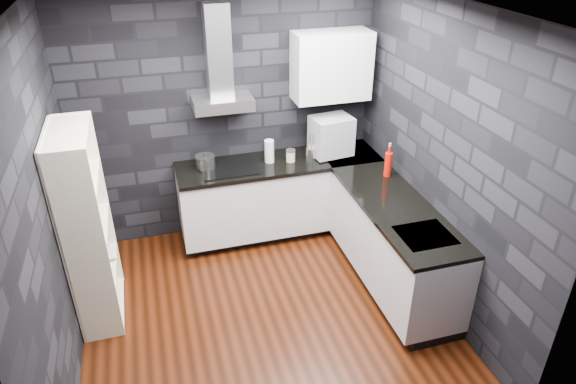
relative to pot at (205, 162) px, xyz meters
name	(u,v)px	position (x,y,z in m)	size (l,w,h in m)	color
ground	(265,314)	(0.28, -1.35, -0.97)	(3.20, 3.20, 0.00)	#3B1608
ceiling	(257,9)	(0.28, -1.35, 1.73)	(3.20, 3.20, 0.00)	silver
wall_back	(226,116)	(0.28, 0.28, 0.38)	(3.20, 0.05, 2.70)	black
wall_front	(334,328)	(0.28, -2.97, 0.38)	(3.20, 0.05, 2.70)	black
wall_left	(42,217)	(-1.34, -1.35, 0.38)	(0.05, 3.20, 2.70)	black
wall_right	(442,161)	(1.91, -1.35, 0.38)	(0.05, 3.20, 2.70)	black
toekick_back	(279,225)	(0.78, -0.01, -0.92)	(2.18, 0.50, 0.10)	black
toekick_right	(393,277)	(1.62, -1.25, -0.92)	(0.50, 1.78, 0.10)	black
counter_back_cab	(280,195)	(0.78, -0.05, -0.49)	(2.20, 0.60, 0.76)	silver
counter_right_cab	(393,243)	(1.58, -1.25, -0.49)	(0.60, 1.80, 0.76)	silver
counter_back_top	(280,163)	(0.78, -0.06, -0.09)	(2.20, 0.62, 0.04)	black
counter_right_top	(397,207)	(1.57, -1.25, -0.09)	(0.62, 1.80, 0.04)	black
counter_corner_top	(348,154)	(1.58, -0.05, -0.09)	(0.62, 0.62, 0.04)	black
hood_body	(223,103)	(0.23, 0.08, 0.59)	(0.60, 0.34, 0.12)	silver
hood_chimney	(218,51)	(0.23, 0.15, 1.10)	(0.24, 0.20, 0.90)	silver
upper_cabinet	(331,66)	(1.38, 0.08, 0.88)	(0.80, 0.35, 0.70)	silver
cooktop	(229,167)	(0.23, -0.05, -0.06)	(0.58, 0.50, 0.01)	black
sink_rim	(425,235)	(1.58, -1.75, -0.08)	(0.44, 0.40, 0.01)	silver
pot	(205,162)	(0.00, 0.00, 0.00)	(0.20, 0.20, 0.12)	silver
glass_vase	(269,151)	(0.68, -0.04, 0.05)	(0.10, 0.10, 0.25)	white
storage_jar	(291,156)	(0.90, -0.09, -0.01)	(0.10, 0.10, 0.12)	beige
utensil_crock	(311,154)	(1.11, -0.12, 0.00)	(0.11, 0.11, 0.14)	silver
appliance_garage	(331,136)	(1.37, -0.05, 0.15)	(0.42, 0.33, 0.42)	#A3A6AA
red_bottle	(388,164)	(1.74, -0.68, 0.06)	(0.07, 0.07, 0.25)	#B51208
bookshelf	(88,229)	(-1.14, -0.86, -0.07)	(0.34, 0.80, 1.80)	white
fruit_bowl	(86,229)	(-1.14, -0.92, -0.03)	(0.22, 0.22, 0.05)	silver
book_red	(95,248)	(-1.14, -0.68, -0.40)	(0.16, 0.02, 0.22)	maroon
book_second	(97,246)	(-1.12, -0.68, -0.38)	(0.16, 0.02, 0.21)	#B2B2B2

